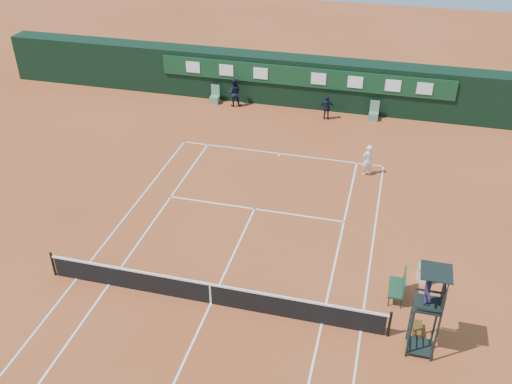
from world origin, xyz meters
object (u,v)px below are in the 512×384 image
tennis_net (210,293)px  player_bench (400,285)px  umpire_chair (430,295)px  cooler (425,273)px  player (368,160)px

tennis_net → player_bench: 6.96m
umpire_chair → cooler: size_ratio=5.30×
tennis_net → cooler: size_ratio=20.00×
tennis_net → player: bearing=66.6°
umpire_chair → player_bench: (-0.77, 2.41, -1.86)m
umpire_chair → player_bench: umpire_chair is taller
player_bench → player: size_ratio=0.72×
player_bench → player: bearing=102.7°
tennis_net → player_bench: bearing=17.1°
player_bench → cooler: (0.93, 1.29, -0.27)m
umpire_chair → cooler: bearing=87.5°
cooler → player: 8.05m
player_bench → cooler: size_ratio=1.86×
tennis_net → cooler: (7.58, 3.33, -0.18)m
tennis_net → player_bench: size_ratio=10.75×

